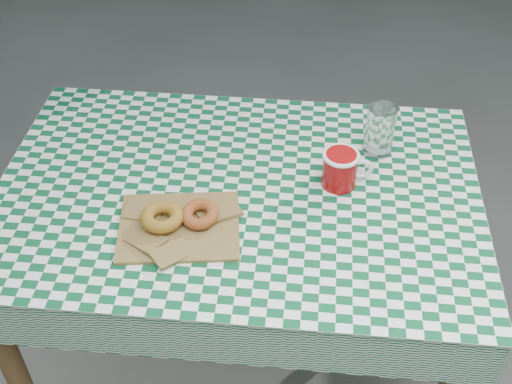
# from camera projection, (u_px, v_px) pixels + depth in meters

# --- Properties ---
(ground) EXTENTS (60.00, 60.00, 0.00)m
(ground) POSITION_uv_depth(u_px,v_px,m) (232.00, 364.00, 2.18)
(ground) COLOR #4C4D48
(ground) RESTS_ON ground
(table) EXTENTS (1.33, 0.97, 0.75)m
(table) POSITION_uv_depth(u_px,v_px,m) (240.00, 285.00, 1.95)
(table) COLOR brown
(table) RESTS_ON ground
(tablecloth) EXTENTS (1.35, 1.00, 0.01)m
(tablecloth) POSITION_uv_depth(u_px,v_px,m) (237.00, 191.00, 1.70)
(tablecloth) COLOR #0B4B29
(tablecloth) RESTS_ON table
(paper_bag) EXTENTS (0.29, 0.23, 0.02)m
(paper_bag) POSITION_uv_depth(u_px,v_px,m) (179.00, 226.00, 1.59)
(paper_bag) COLOR olive
(paper_bag) RESTS_ON tablecloth
(bagel_front) EXTENTS (0.13, 0.13, 0.03)m
(bagel_front) POSITION_uv_depth(u_px,v_px,m) (162.00, 217.00, 1.58)
(bagel_front) COLOR #A07221
(bagel_front) RESTS_ON paper_bag
(bagel_back) EXTENTS (0.13, 0.13, 0.03)m
(bagel_back) POSITION_uv_depth(u_px,v_px,m) (200.00, 214.00, 1.59)
(bagel_back) COLOR #A14C21
(bagel_back) RESTS_ON paper_bag
(coffee_mug) EXTENTS (0.18, 0.18, 0.10)m
(coffee_mug) POSITION_uv_depth(u_px,v_px,m) (340.00, 169.00, 1.68)
(coffee_mug) COLOR maroon
(coffee_mug) RESTS_ON tablecloth
(drinking_glass) EXTENTS (0.09, 0.09, 0.14)m
(drinking_glass) POSITION_uv_depth(u_px,v_px,m) (380.00, 130.00, 1.77)
(drinking_glass) COLOR white
(drinking_glass) RESTS_ON tablecloth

